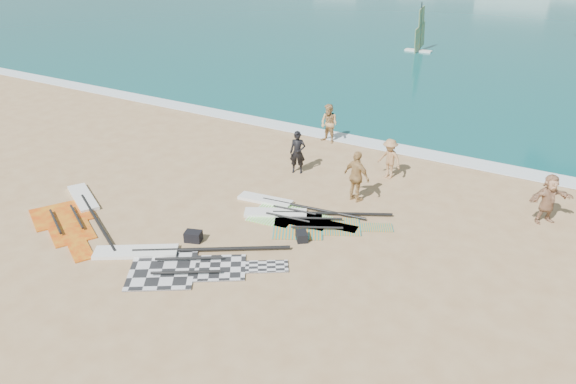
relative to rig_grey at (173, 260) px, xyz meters
The scene contains 14 objects.
ground 2.91m from the rig_grey, ahead, with size 300.00×300.00×0.00m, color tan.
surf_line 12.92m from the rig_grey, 77.05° to the left, with size 300.00×1.20×0.04m, color white.
rig_grey is the anchor object (origin of this frame).
rig_green 4.80m from the rig_grey, 75.38° to the left, with size 4.99×2.17×0.19m.
rig_orange 4.87m from the rig_grey, 63.07° to the left, with size 5.23×3.56×0.20m.
rig_red 5.10m from the rig_grey, behind, with size 5.26×4.09×0.20m.
gear_bag_near 1.33m from the rig_grey, 101.67° to the left, with size 0.54×0.39×0.34m, color black.
gear_bag_far 4.20m from the rig_grey, 48.72° to the left, with size 0.50×0.35×0.30m, color black.
person_wetsuit 7.97m from the rig_grey, 90.94° to the left, with size 0.66×0.43×1.80m, color black.
beachgoer_left 11.84m from the rig_grey, 93.12° to the left, with size 0.90×0.70×1.85m, color tan.
beachgoer_mid 9.97m from the rig_grey, 70.42° to the left, with size 1.08×0.62×1.67m, color #A97C51.
beachgoer_back 7.47m from the rig_grey, 65.57° to the left, with size 1.15×0.48×1.97m, color tan.
beachgoer_right 12.79m from the rig_grey, 42.35° to the left, with size 1.66×0.53×1.79m, color tan.
windsurfer_left 34.39m from the rig_grey, 96.44° to the left, with size 2.16×2.63×3.92m.
Camera 1 is at (7.65, -11.10, 9.44)m, focal length 35.00 mm.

